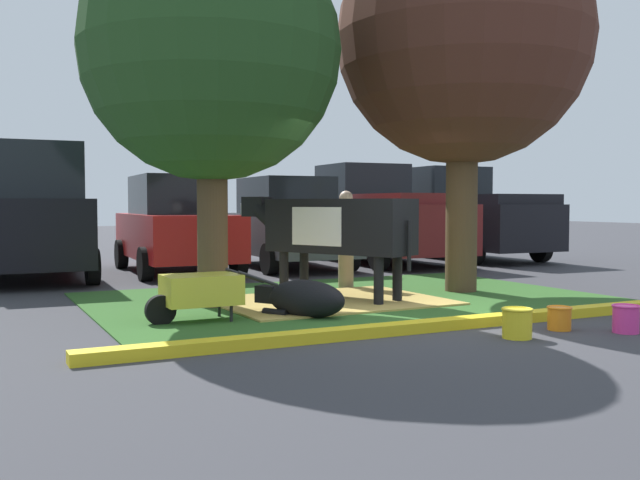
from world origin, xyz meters
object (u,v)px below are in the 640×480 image
at_px(calf_lying, 304,299).
at_px(sedan_silver, 285,224).
at_px(bucket_orange, 559,318).
at_px(pickup_truck_maroon, 378,217).
at_px(shade_tree_left, 211,52).
at_px(person_handler, 346,236).
at_px(sedan_red, 176,225).
at_px(shade_tree_right, 463,39).
at_px(wheelbarrow, 199,291).
at_px(bucket_yellow, 517,323).
at_px(suv_black, 30,212).
at_px(pickup_truck_black, 463,216).
at_px(bucket_pink, 626,318).
at_px(cow_holstein, 333,227).

relative_size(calf_lying, sedan_silver, 0.29).
xyz_separation_m(calf_lying, sedan_silver, (2.64, 6.56, 0.75)).
distance_m(bucket_orange, pickup_truck_maroon, 9.42).
xyz_separation_m(shade_tree_left, bucket_orange, (2.97, -3.47, -3.36)).
relative_size(shade_tree_left, sedan_silver, 1.18).
relative_size(calf_lying, person_handler, 0.77).
bearing_deg(sedan_red, shade_tree_right, -58.47).
distance_m(calf_lying, sedan_red, 6.57).
height_order(shade_tree_right, wheelbarrow, shade_tree_right).
bearing_deg(bucket_yellow, sedan_red, 98.52).
height_order(suv_black, pickup_truck_black, suv_black).
relative_size(suv_black, pickup_truck_black, 0.85).
distance_m(shade_tree_left, sedan_red, 5.80).
relative_size(bucket_yellow, sedan_red, 0.08).
bearing_deg(shade_tree_right, calf_lying, -160.35).
height_order(shade_tree_right, bucket_orange, shade_tree_right).
height_order(sedan_silver, pickup_truck_black, pickup_truck_black).
distance_m(wheelbarrow, sedan_red, 6.48).
height_order(wheelbarrow, pickup_truck_maroon, pickup_truck_maroon).
relative_size(shade_tree_right, wheelbarrow, 3.83).
xyz_separation_m(shade_tree_left, suv_black, (-1.94, 5.11, -2.23)).
height_order(calf_lying, bucket_yellow, calf_lying).
bearing_deg(calf_lying, suv_black, 112.49).
height_order(calf_lying, bucket_pink, calf_lying).
xyz_separation_m(shade_tree_left, bucket_pink, (3.50, -3.92, -3.33)).
bearing_deg(pickup_truck_maroon, shade_tree_left, -137.70).
relative_size(bucket_yellow, suv_black, 0.07).
bearing_deg(pickup_truck_maroon, person_handler, -127.05).
relative_size(cow_holstein, person_handler, 1.78).
bearing_deg(suv_black, cow_holstein, -53.71).
distance_m(shade_tree_left, bucket_pink, 6.23).
distance_m(calf_lying, pickup_truck_black, 10.62).
bearing_deg(shade_tree_left, pickup_truck_maroon, 42.30).
bearing_deg(shade_tree_right, person_handler, 137.80).
distance_m(shade_tree_left, person_handler, 3.93).
xyz_separation_m(shade_tree_right, wheelbarrow, (-4.68, -0.98, -3.68)).
xyz_separation_m(cow_holstein, bucket_pink, (1.65, -3.87, -0.93)).
relative_size(person_handler, pickup_truck_black, 0.30).
height_order(shade_tree_right, pickup_truck_maroon, shade_tree_right).
bearing_deg(bucket_orange, sedan_silver, 87.26).
relative_size(wheelbarrow, sedan_red, 0.36).
relative_size(shade_tree_left, pickup_truck_maroon, 0.97).
height_order(bucket_pink, suv_black, suv_black).
height_order(cow_holstein, sedan_red, sedan_red).
xyz_separation_m(sedan_red, sedan_silver, (2.50, 0.04, 0.00)).
bearing_deg(person_handler, shade_tree_right, -42.20).
bearing_deg(calf_lying, sedan_silver, 68.10).
bearing_deg(wheelbarrow, sedan_silver, 58.22).
bearing_deg(sedan_red, bucket_yellow, -81.48).
distance_m(person_handler, suv_black, 6.13).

